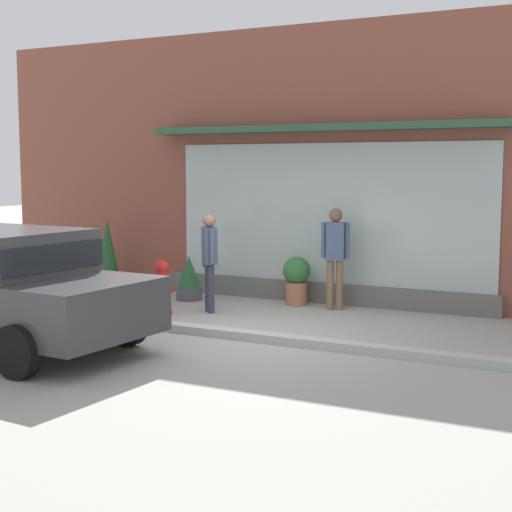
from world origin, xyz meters
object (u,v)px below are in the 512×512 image
Objects in this scene: pedestrian_passerby at (335,251)px; potted_plant_near_hydrant at (297,278)px; fire_hydrant at (162,287)px; parked_car_dark_gray at (1,281)px; pedestrian_with_handbag at (209,255)px; potted_plant_window_center at (189,279)px; potted_plant_window_right at (108,256)px.

pedestrian_passerby reaches higher than potted_plant_near_hydrant.
fire_hydrant is 0.22× the size of parked_car_dark_gray.
pedestrian_with_handbag is 1.93× the size of potted_plant_near_hydrant.
parked_car_dark_gray is 4.28m from potted_plant_window_center.
potted_plant_window_center is at bearing -167.48° from potted_plant_near_hydrant.
fire_hydrant is at bearing 83.01° from parked_car_dark_gray.
potted_plant_window_center is (-2.67, -0.31, -0.61)m from pedestrian_passerby.
potted_plant_near_hydrant is at bearing 2.20° from potted_plant_window_right.
pedestrian_with_handbag is 1.34m from potted_plant_window_center.
potted_plant_near_hydrant is at bearing 69.42° from parked_car_dark_gray.
pedestrian_passerby reaches higher than potted_plant_window_center.
potted_plant_near_hydrant is (3.94, 0.15, -0.20)m from potted_plant_window_right.
potted_plant_window_center is (-1.92, -0.43, -0.08)m from potted_plant_near_hydrant.
fire_hydrant is 1.05× the size of potted_plant_near_hydrant.
potted_plant_window_right reaches higher than potted_plant_near_hydrant.
parked_car_dark_gray is at bearing -92.91° from potted_plant_window_center.
fire_hydrant is at bearing 90.28° from pedestrian_with_handbag.
parked_car_dark_gray reaches higher than fire_hydrant.
pedestrian_with_handbag is (0.57, 0.54, 0.49)m from fire_hydrant.
pedestrian_with_handbag is 1.67m from potted_plant_near_hydrant.
fire_hydrant is 2.98m from parked_car_dark_gray.
potted_plant_window_center is (2.02, -0.27, -0.28)m from potted_plant_window_right.
parked_car_dark_gray reaches higher than potted_plant_window_center.
pedestrian_with_handbag is 3.61m from parked_car_dark_gray.
pedestrian_with_handbag is 0.39× the size of parked_car_dark_gray.
pedestrian_with_handbag is at bearing 43.44° from fire_hydrant.
parked_car_dark_gray is (-2.89, -4.55, -0.11)m from pedestrian_passerby.
fire_hydrant is 0.55× the size of pedestrian_with_handbag.
potted_plant_near_hydrant reaches higher than potted_plant_window_center.
pedestrian_passerby is at bearing 6.61° from potted_plant_window_center.
potted_plant_window_center is at bearing 4.93° from pedestrian_with_handbag.
pedestrian_passerby is (2.33, 1.66, 0.54)m from fire_hydrant.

